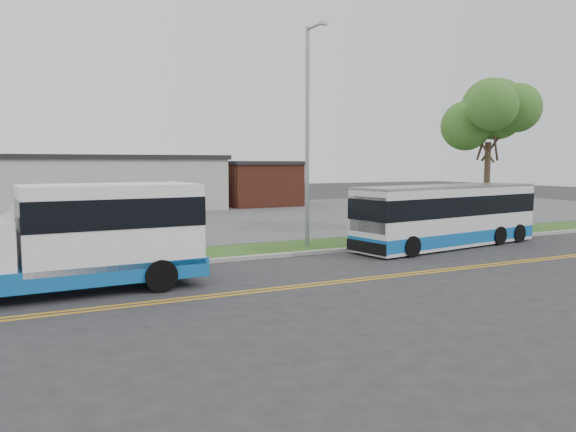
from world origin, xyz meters
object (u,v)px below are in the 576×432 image
tree_east (489,116)px  pedestrian (168,237)px  transit_bus (447,216)px  parked_car_a (29,216)px  streetlight_near (308,129)px  parked_car_b (70,223)px  shuttle_bus (83,235)px

tree_east → pedestrian: (-17.47, -1.10, -5.25)m
transit_bus → parked_car_a: transit_bus is taller
tree_east → transit_bus: tree_east is taller
streetlight_near → pedestrian: bearing=-172.7°
tree_east → parked_car_b: bearing=160.5°
shuttle_bus → pedestrian: (3.46, 3.55, -0.72)m
transit_bus → tree_east: bearing=19.1°
shuttle_bus → transit_bus: bearing=4.8°
streetlight_near → tree_east: bearing=1.4°
streetlight_near → parked_car_b: (-9.17, 7.42, -4.39)m
tree_east → parked_car_a: tree_east is taller
pedestrian → parked_car_b: size_ratio=0.33×
parked_car_a → parked_car_b: (1.70, -4.43, -0.04)m
shuttle_bus → pedestrian: bearing=43.6°
tree_east → shuttle_bus: 21.91m
shuttle_bus → transit_bus: shuttle_bus is taller
parked_car_b → parked_car_a: bearing=134.8°
parked_car_b → transit_bus: bearing=-9.5°
pedestrian → parked_car_b: bearing=-96.5°
tree_east → pedestrian: 18.28m
shuttle_bus → parked_car_b: bearing=84.1°
transit_bus → pedestrian: transit_bus is taller
shuttle_bus → parked_car_b: shuttle_bus is taller
shuttle_bus → transit_bus: size_ratio=0.81×
streetlight_near → transit_bus: (5.82, -2.45, -3.83)m
pedestrian → parked_car_a: bearing=-95.5°
shuttle_bus → streetlight_near: bearing=21.6°
tree_east → parked_car_a: 25.31m
shuttle_bus → parked_car_b: (0.77, 11.80, -0.83)m
tree_east → transit_bus: (-5.18, -2.72, -4.81)m
streetlight_near → parked_car_b: bearing=141.0°
tree_east → parked_car_b: 22.06m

